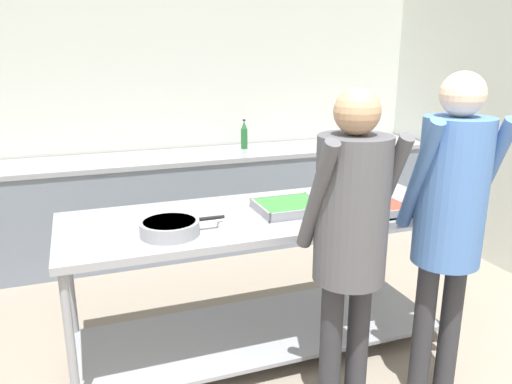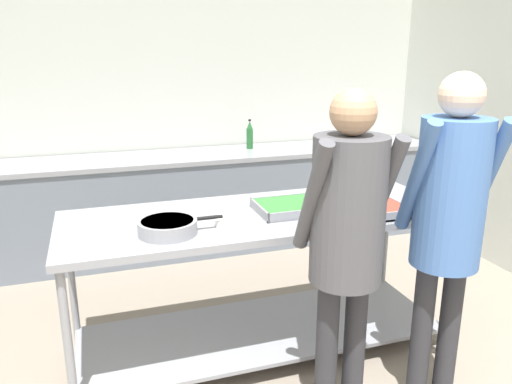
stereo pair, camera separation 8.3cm
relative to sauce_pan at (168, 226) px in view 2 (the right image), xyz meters
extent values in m
cube|color=silver|center=(0.47, 2.29, 0.39)|extent=(5.05, 0.06, 2.65)
cube|color=slate|center=(0.47, 1.92, -0.50)|extent=(4.89, 0.62, 0.87)
cube|color=gray|center=(0.47, 1.92, -0.05)|extent=(4.89, 0.65, 0.04)
cube|color=black|center=(0.42, 1.92, -0.04)|extent=(0.52, 0.39, 0.02)
cube|color=gray|center=(0.57, 0.18, -0.06)|extent=(2.30, 0.82, 0.04)
cube|color=gray|center=(0.57, 0.18, -0.82)|extent=(2.22, 0.74, 0.02)
cylinder|color=gray|center=(-0.53, -0.19, -0.51)|extent=(0.04, 0.04, 0.86)
cylinder|color=gray|center=(1.67, -0.19, -0.51)|extent=(0.04, 0.04, 0.86)
cylinder|color=gray|center=(-0.53, 0.54, -0.51)|extent=(0.04, 0.04, 0.86)
cylinder|color=gray|center=(1.67, 0.54, -0.51)|extent=(0.04, 0.04, 0.86)
cylinder|color=gray|center=(0.00, 0.00, 0.00)|extent=(0.31, 0.31, 0.07)
cylinder|color=brown|center=(0.00, 0.00, 0.03)|extent=(0.27, 0.27, 0.01)
cylinder|color=black|center=(0.22, 0.00, 0.02)|extent=(0.14, 0.02, 0.02)
cylinder|color=white|center=(0.38, 0.03, -0.04)|extent=(0.25, 0.25, 0.01)
cylinder|color=white|center=(0.38, 0.03, -0.02)|extent=(0.25, 0.25, 0.01)
cylinder|color=white|center=(0.38, 0.03, -0.01)|extent=(0.25, 0.25, 0.01)
cube|color=gray|center=(0.73, 0.15, -0.04)|extent=(0.38, 0.33, 0.01)
cube|color=#387A38|center=(0.73, 0.15, -0.01)|extent=(0.35, 0.31, 0.04)
cube|color=gray|center=(0.73, -0.01, -0.01)|extent=(0.38, 0.01, 0.05)
cube|color=gray|center=(0.73, 0.31, -0.01)|extent=(0.38, 0.01, 0.05)
cube|color=gray|center=(0.55, 0.15, -0.01)|extent=(0.01, 0.33, 0.05)
cube|color=gray|center=(0.92, 0.15, -0.01)|extent=(0.01, 0.33, 0.05)
cube|color=gray|center=(1.16, -0.05, -0.04)|extent=(0.41, 0.30, 0.01)
cube|color=#B23D2D|center=(1.16, -0.05, -0.01)|extent=(0.39, 0.27, 0.04)
cube|color=gray|center=(1.16, -0.20, -0.01)|extent=(0.41, 0.01, 0.05)
cube|color=gray|center=(1.16, 0.09, -0.01)|extent=(0.41, 0.01, 0.05)
cube|color=gray|center=(0.96, -0.05, -0.01)|extent=(0.01, 0.30, 0.05)
cube|color=gray|center=(1.36, -0.05, -0.01)|extent=(0.01, 0.30, 0.05)
cylinder|color=#2D2D33|center=(1.21, -0.55, -0.54)|extent=(0.11, 0.11, 0.79)
cylinder|color=#2D2D33|center=(1.35, -0.58, -0.54)|extent=(0.11, 0.11, 0.79)
cylinder|color=#4770B2|center=(1.11, -0.53, 0.30)|extent=(0.13, 0.33, 0.59)
cylinder|color=#4770B2|center=(1.45, -0.60, 0.30)|extent=(0.13, 0.33, 0.59)
cylinder|color=#4770B2|center=(1.28, -0.57, 0.22)|extent=(0.33, 0.33, 0.73)
sphere|color=beige|center=(1.28, -0.57, 0.68)|extent=(0.21, 0.21, 0.21)
cylinder|color=#2D2D33|center=(0.68, -0.51, -0.56)|extent=(0.11, 0.11, 0.75)
cylinder|color=#2D2D33|center=(0.84, -0.51, -0.56)|extent=(0.11, 0.11, 0.75)
cylinder|color=#4C4C51|center=(0.58, -0.51, 0.25)|extent=(0.07, 0.31, 0.57)
cylinder|color=#4C4C51|center=(0.94, -0.51, 0.25)|extent=(0.07, 0.31, 0.57)
cylinder|color=#4C4C51|center=(0.76, -0.51, 0.17)|extent=(0.34, 0.34, 0.70)
sphere|color=tan|center=(0.76, -0.51, 0.62)|extent=(0.21, 0.21, 0.21)
cylinder|color=#23602D|center=(1.08, 2.02, 0.07)|extent=(0.06, 0.06, 0.19)
cone|color=#23602D|center=(1.08, 2.02, 0.20)|extent=(0.06, 0.06, 0.07)
cylinder|color=black|center=(1.08, 2.02, 0.24)|extent=(0.03, 0.03, 0.02)
camera|label=1|loc=(-0.41, -2.42, 0.88)|focal=35.00mm
camera|label=2|loc=(-0.33, -2.45, 0.88)|focal=35.00mm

